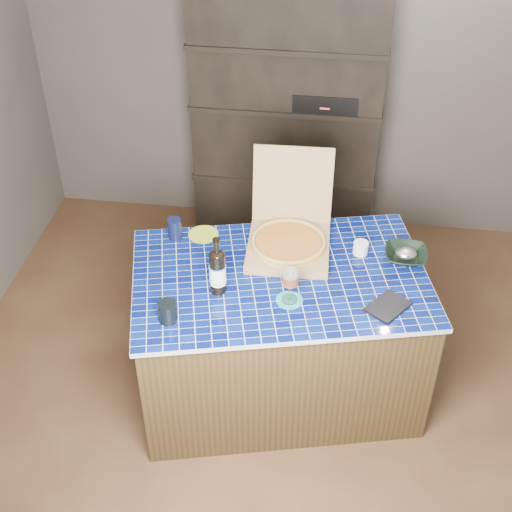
# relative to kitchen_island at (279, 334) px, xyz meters

# --- Properties ---
(room) EXTENTS (3.50, 3.50, 3.50)m
(room) POSITION_rel_kitchen_island_xyz_m (-0.12, -0.05, 0.84)
(room) COLOR brown
(room) RESTS_ON ground
(shelving_unit) EXTENTS (1.20, 0.41, 1.80)m
(shelving_unit) POSITION_rel_kitchen_island_xyz_m (-0.12, 1.48, 0.50)
(shelving_unit) COLOR black
(shelving_unit) RESTS_ON floor
(kitchen_island) EXTENTS (1.65, 1.26, 0.81)m
(kitchen_island) POSITION_rel_kitchen_island_xyz_m (0.00, 0.00, 0.00)
(kitchen_island) COLOR #402E19
(kitchen_island) RESTS_ON floor
(pizza_box) EXTENTS (0.44, 0.53, 0.46)m
(pizza_box) POSITION_rel_kitchen_island_xyz_m (0.02, 0.23, 0.47)
(pizza_box) COLOR #937B4B
(pizza_box) RESTS_ON kitchen_island
(mead_bottle) EXTENTS (0.08, 0.08, 0.32)m
(mead_bottle) POSITION_rel_kitchen_island_xyz_m (-0.29, -0.15, 0.53)
(mead_bottle) COLOR black
(mead_bottle) RESTS_ON kitchen_island
(teal_trivet) EXTENTS (0.13, 0.13, 0.01)m
(teal_trivet) POSITION_rel_kitchen_island_xyz_m (0.06, -0.18, 0.41)
(teal_trivet) COLOR teal
(teal_trivet) RESTS_ON kitchen_island
(wine_glass) EXTENTS (0.09, 0.09, 0.20)m
(wine_glass) POSITION_rel_kitchen_island_xyz_m (0.06, -0.18, 0.55)
(wine_glass) COLOR white
(wine_glass) RESTS_ON teal_trivet
(tumbler) EXTENTS (0.09, 0.09, 0.10)m
(tumbler) POSITION_rel_kitchen_island_xyz_m (-0.48, -0.39, 0.45)
(tumbler) COLOR black
(tumbler) RESTS_ON kitchen_island
(dvd_case) EXTENTS (0.23, 0.25, 0.02)m
(dvd_case) POSITION_rel_kitchen_island_xyz_m (0.53, -0.17, 0.41)
(dvd_case) COLOR black
(dvd_case) RESTS_ON kitchen_island
(bowl) EXTENTS (0.23, 0.23, 0.05)m
(bowl) POSITION_rel_kitchen_island_xyz_m (0.62, 0.22, 0.43)
(bowl) COLOR black
(bowl) RESTS_ON kitchen_island
(foil_contents) EXTENTS (0.11, 0.09, 0.05)m
(foil_contents) POSITION_rel_kitchen_island_xyz_m (0.62, 0.22, 0.44)
(foil_contents) COLOR silver
(foil_contents) RESTS_ON bowl
(white_jar) EXTENTS (0.08, 0.08, 0.07)m
(white_jar) POSITION_rel_kitchen_island_xyz_m (0.39, 0.24, 0.44)
(white_jar) COLOR white
(white_jar) RESTS_ON kitchen_island
(navy_cup) EXTENTS (0.07, 0.07, 0.12)m
(navy_cup) POSITION_rel_kitchen_island_xyz_m (-0.59, 0.25, 0.46)
(navy_cup) COLOR black
(navy_cup) RESTS_ON kitchen_island
(green_trivet) EXTENTS (0.16, 0.16, 0.01)m
(green_trivet) POSITION_rel_kitchen_island_xyz_m (-0.45, 0.29, 0.41)
(green_trivet) COLOR #ADC62A
(green_trivet) RESTS_ON kitchen_island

